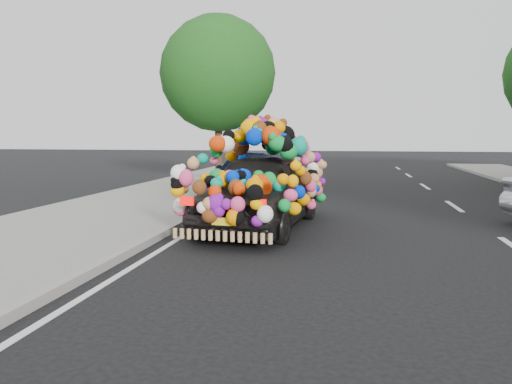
% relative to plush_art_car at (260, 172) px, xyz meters
% --- Properties ---
extents(ground, '(100.00, 100.00, 0.00)m').
position_rel_plush_art_car_xyz_m(ground, '(0.79, -1.26, -1.09)').
color(ground, black).
rests_on(ground, ground).
extents(sidewalk, '(4.00, 60.00, 0.12)m').
position_rel_plush_art_car_xyz_m(sidewalk, '(-3.51, -1.26, -1.03)').
color(sidewalk, gray).
rests_on(sidewalk, ground).
extents(kerb, '(0.15, 60.00, 0.13)m').
position_rel_plush_art_car_xyz_m(kerb, '(-1.56, -1.26, -1.03)').
color(kerb, gray).
rests_on(kerb, ground).
extents(tree_near_sidewalk, '(4.20, 4.20, 6.13)m').
position_rel_plush_art_car_xyz_m(tree_near_sidewalk, '(-3.01, 8.24, 2.93)').
color(tree_near_sidewalk, '#332114').
rests_on(tree_near_sidewalk, ground).
extents(plush_art_car, '(2.56, 4.75, 2.13)m').
position_rel_plush_art_car_xyz_m(plush_art_car, '(0.00, 0.00, 0.00)').
color(plush_art_car, black).
rests_on(plush_art_car, ground).
extents(navy_sedan, '(2.25, 4.75, 1.34)m').
position_rel_plush_art_car_xyz_m(navy_sedan, '(-1.01, 4.42, -0.42)').
color(navy_sedan, black).
rests_on(navy_sedan, ground).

